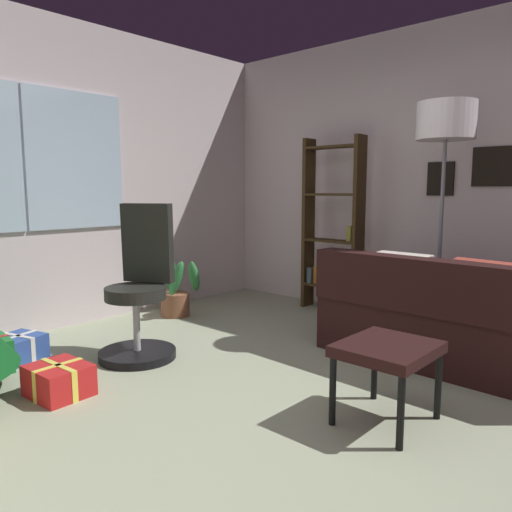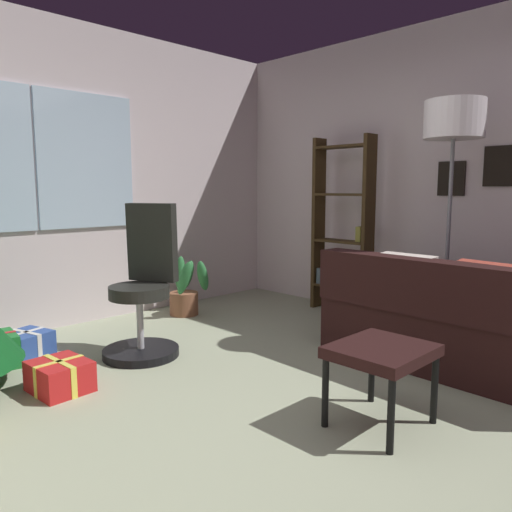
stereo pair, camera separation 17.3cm
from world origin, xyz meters
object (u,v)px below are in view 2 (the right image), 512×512
object	(u,v)px
couch	(493,326)
footstool	(381,356)
floor_lamp	(454,132)
gift_box_green	(1,350)
office_chair	(144,296)
bookshelf	(342,236)
gift_box_blue	(27,344)
potted_plant	(186,291)
gift_box_red	(60,376)

from	to	relation	value
couch	footstool	world-z (taller)	couch
footstool	floor_lamp	xyz separation A→B (m)	(1.50, 0.35, 1.28)
gift_box_green	office_chair	world-z (taller)	office_chair
couch	bookshelf	bearing A→B (deg)	73.16
gift_box_blue	bookshelf	size ratio (longest dim) A/B	0.21
bookshelf	potted_plant	distance (m)	1.66
couch	office_chair	size ratio (longest dim) A/B	1.69
footstool	gift_box_green	size ratio (longest dim) A/B	1.49
couch	floor_lamp	distance (m)	1.44
couch	floor_lamp	bearing A→B (deg)	73.03
couch	office_chair	bearing A→B (deg)	130.35
footstool	gift_box_green	distance (m)	2.62
bookshelf	floor_lamp	bearing A→B (deg)	-106.79
office_chair	footstool	bearing A→B (deg)	-82.17
gift_box_red	floor_lamp	bearing A→B (deg)	-26.83
couch	gift_box_green	bearing A→B (deg)	135.86
footstool	office_chair	world-z (taller)	office_chair
gift_box_green	floor_lamp	bearing A→B (deg)	-37.47
gift_box_green	footstool	bearing A→B (deg)	-64.63
footstool	couch	bearing A→B (deg)	-2.64
couch	bookshelf	size ratio (longest dim) A/B	1.10
footstool	bookshelf	xyz separation A→B (m)	(1.88, 1.60, 0.40)
couch	office_chair	xyz separation A→B (m)	(-1.63, 1.92, 0.17)
footstool	floor_lamp	distance (m)	2.00
floor_lamp	office_chair	bearing A→B (deg)	139.36
couch	footstool	xyz separation A→B (m)	(-1.38, 0.06, 0.10)
couch	gift_box_green	xyz separation A→B (m)	(-2.49, 2.42, -0.16)
gift_box_blue	bookshelf	bearing A→B (deg)	-16.85
gift_box_red	gift_box_blue	bearing A→B (deg)	82.96
gift_box_green	potted_plant	world-z (taller)	potted_plant
couch	potted_plant	distance (m)	2.76
gift_box_blue	floor_lamp	xyz separation A→B (m)	(2.41, -2.09, 1.57)
gift_box_blue	office_chair	distance (m)	0.95
gift_box_red	bookshelf	xyz separation A→B (m)	(2.89, -0.02, 0.68)
couch	floor_lamp	xyz separation A→B (m)	(0.13, 0.41, 1.38)
footstool	potted_plant	xyz separation A→B (m)	(0.69, 2.61, -0.15)
footstool	floor_lamp	bearing A→B (deg)	13.07
footstool	gift_box_red	size ratio (longest dim) A/B	1.37
couch	bookshelf	world-z (taller)	bookshelf
footstool	bookshelf	bearing A→B (deg)	40.37
footstool	potted_plant	distance (m)	2.70
footstool	bookshelf	distance (m)	2.50
gift_box_red	floor_lamp	size ratio (longest dim) A/B	0.19
gift_box_red	potted_plant	bearing A→B (deg)	30.20
office_chair	bookshelf	size ratio (longest dim) A/B	0.65
bookshelf	floor_lamp	world-z (taller)	floor_lamp
couch	office_chair	world-z (taller)	office_chair
footstool	bookshelf	world-z (taller)	bookshelf
office_chair	floor_lamp	distance (m)	2.61
gift_box_red	bookshelf	bearing A→B (deg)	-0.48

